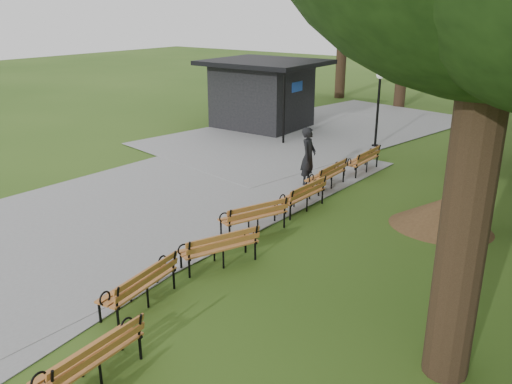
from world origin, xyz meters
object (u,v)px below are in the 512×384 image
Objects in this scene: bench_3 at (219,247)px; bench_5 at (301,195)px; person at (308,157)px; dirt_mound at (442,213)px; bench_2 at (138,284)px; bench_4 at (253,216)px; bench_7 at (361,160)px; lamp_post at (379,93)px; kiosk at (262,94)px; bench_6 at (326,175)px; bench_1 at (89,358)px.

bench_5 is (-0.36, 3.97, 0.00)m from bench_3.
person is 1.00× the size of bench_3.
dirt_mound is at bearing 169.03° from bench_3.
bench_4 is at bearing 176.79° from bench_2.
dirt_mound is 1.18× the size of bench_7.
bench_4 is 2.05m from bench_5.
lamp_post is 14.29m from bench_2.
kiosk is 9.38m from bench_6.
kiosk is at bearing -132.28° from bench_6.
dirt_mound is (4.65, -0.94, -0.54)m from person.
bench_7 is (-0.48, 10.50, 0.00)m from bench_2.
bench_7 is at bearing -29.91° from kiosk.
bench_2 is at bearing 176.36° from person.
bench_2 is (-1.14, 1.95, 0.00)m from bench_1.
lamp_post reaches higher than bench_3.
bench_5 is at bearing -163.12° from bench_4.
lamp_post is at bearing -168.55° from bench_5.
lamp_post is (-0.35, 5.85, 1.28)m from person.
bench_7 is at bearing 174.33° from bench_2.
kiosk is 2.67× the size of bench_1.
lamp_post is 8.62m from dirt_mound.
person is 1.00× the size of bench_7.
lamp_post is 1.63× the size of bench_1.
kiosk is at bearing -123.93° from bench_4.
bench_4 is (-0.37, 4.14, 0.00)m from bench_2.
bench_2 is at bearing 2.53° from bench_7.
bench_7 is (0.77, 2.27, -0.51)m from person.
bench_2 is 1.00× the size of bench_7.
kiosk is 2.67× the size of bench_2.
person is at bearing -86.61° from lamp_post.
bench_3 is (1.38, -6.02, -0.51)m from person.
bench_2 is 10.52m from bench_7.
bench_1 is 1.00× the size of bench_7.
bench_6 is (-0.73, 6.03, 0.00)m from bench_3.
bench_6 is at bearing -168.12° from bench_5.
person is 2.34m from bench_5.
bench_4 reaches higher than dirt_mound.
bench_5 is 1.00× the size of bench_7.
bench_4 is at bearing 179.92° from person.
person reaches higher than bench_7.
kiosk reaches higher than person.
bench_2 reaches higher than dirt_mound.
kiosk is at bearing -125.73° from bench_3.
kiosk is at bearing 33.75° from person.
bench_5 is 1.00× the size of bench_6.
bench_6 is at bearing -80.32° from lamp_post.
kiosk is 11.09m from bench_5.
dirt_mound is 4.91m from bench_4.
kiosk is 2.26× the size of dirt_mound.
bench_7 is at bearing -31.09° from person.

